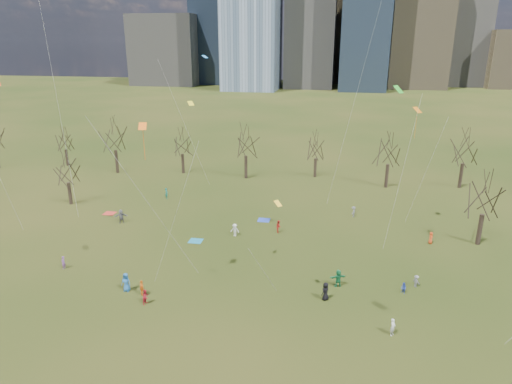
% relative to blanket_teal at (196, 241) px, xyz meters
% --- Properties ---
extents(ground, '(500.00, 500.00, 0.00)m').
position_rel_blanket_teal_xyz_m(ground, '(7.63, -12.67, -0.01)').
color(ground, black).
rests_on(ground, ground).
extents(downtown_skyline, '(212.50, 78.00, 118.00)m').
position_rel_blanket_teal_xyz_m(downtown_skyline, '(5.20, 197.98, 38.99)').
color(downtown_skyline, slate).
rests_on(downtown_skyline, ground).
extents(bare_tree_row, '(113.04, 29.80, 9.50)m').
position_rel_blanket_teal_xyz_m(bare_tree_row, '(7.54, 24.55, 6.10)').
color(bare_tree_row, black).
rests_on(bare_tree_row, ground).
extents(blanket_teal, '(1.60, 1.50, 0.03)m').
position_rel_blanket_teal_xyz_m(blanket_teal, '(0.00, 0.00, 0.00)').
color(blanket_teal, teal).
rests_on(blanket_teal, ground).
extents(blanket_navy, '(1.60, 1.50, 0.03)m').
position_rel_blanket_teal_xyz_m(blanket_navy, '(7.07, 8.20, 0.00)').
color(blanket_navy, '#2743BA').
rests_on(blanket_navy, ground).
extents(blanket_crimson, '(1.60, 1.50, 0.03)m').
position_rel_blanket_teal_xyz_m(blanket_crimson, '(-14.83, 6.71, 0.00)').
color(blanket_crimson, red).
rests_on(blanket_crimson, ground).
extents(person_0, '(0.94, 0.63, 1.91)m').
position_rel_blanket_teal_xyz_m(person_0, '(-3.06, -12.41, 0.94)').
color(person_0, '#235D9B').
rests_on(person_0, ground).
extents(person_1, '(0.60, 0.67, 1.54)m').
position_rel_blanket_teal_xyz_m(person_1, '(21.80, -14.95, 0.75)').
color(person_1, silver).
rests_on(person_1, ground).
extents(person_2, '(0.68, 0.81, 1.47)m').
position_rel_blanket_teal_xyz_m(person_2, '(-0.25, -14.24, 0.72)').
color(person_2, '#AC1825').
rests_on(person_2, ground).
extents(person_3, '(0.89, 0.93, 1.27)m').
position_rel_blanket_teal_xyz_m(person_3, '(24.86, -6.46, 0.62)').
color(person_3, slate).
rests_on(person_3, ground).
extents(person_4, '(0.91, 0.96, 1.60)m').
position_rel_blanket_teal_xyz_m(person_4, '(-1.22, -12.90, 0.78)').
color(person_4, orange).
rests_on(person_4, ground).
extents(person_5, '(1.77, 1.15, 1.82)m').
position_rel_blanket_teal_xyz_m(person_5, '(17.24, -7.79, 0.90)').
color(person_5, '#1A7541').
rests_on(person_5, ground).
extents(person_6, '(0.98, 1.04, 1.78)m').
position_rel_blanket_teal_xyz_m(person_6, '(16.09, -10.49, 0.88)').
color(person_6, black).
rests_on(person_6, ground).
extents(person_7, '(0.35, 0.53, 1.43)m').
position_rel_blanket_teal_xyz_m(person_7, '(-11.76, -9.33, 0.70)').
color(person_7, '#8C52A5').
rests_on(person_7, ground).
extents(person_8, '(0.68, 0.70, 1.14)m').
position_rel_blanket_teal_xyz_m(person_8, '(23.49, -7.98, 0.56)').
color(person_8, '#253AA3').
rests_on(person_8, ground).
extents(person_9, '(1.08, 0.66, 1.63)m').
position_rel_blanket_teal_xyz_m(person_9, '(4.38, 2.35, 0.80)').
color(person_9, silver).
rests_on(person_9, ground).
extents(person_11, '(1.83, 1.21, 1.89)m').
position_rel_blanket_teal_xyz_m(person_11, '(-11.53, 3.77, 0.93)').
color(person_11, slate).
rests_on(person_11, ground).
extents(person_12, '(0.52, 0.76, 1.48)m').
position_rel_blanket_teal_xyz_m(person_12, '(28.06, 4.47, 0.73)').
color(person_12, '#DD4818').
rests_on(person_12, ground).
extents(person_13, '(0.63, 0.73, 1.70)m').
position_rel_blanket_teal_xyz_m(person_13, '(-9.18, 14.27, 0.83)').
color(person_13, '#1A776B').
rests_on(person_13, ground).
extents(person_14, '(0.76, 0.89, 1.61)m').
position_rel_blanket_teal_xyz_m(person_14, '(9.61, 4.49, 0.79)').
color(person_14, '#B21E19').
rests_on(person_14, ground).
extents(person_15, '(0.84, 1.11, 1.52)m').
position_rel_blanket_teal_xyz_m(person_15, '(19.06, 11.71, 0.74)').
color(person_15, slate).
rests_on(person_15, ground).
extents(kites_airborne, '(55.50, 40.06, 30.32)m').
position_rel_blanket_teal_xyz_m(kites_airborne, '(8.56, -2.79, 12.55)').
color(kites_airborne, orange).
rests_on(kites_airborne, ground).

